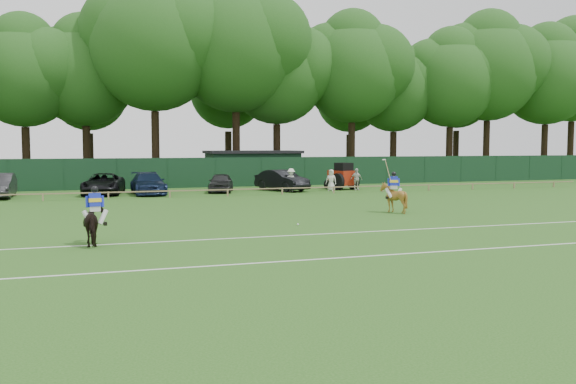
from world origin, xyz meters
name	(u,v)px	position (x,y,z in m)	size (l,w,h in m)	color
ground	(299,231)	(0.00, 0.00, 0.00)	(160.00, 160.00, 0.00)	#1E4C14
horse_dark	(95,224)	(-8.03, -0.92, 0.76)	(0.82, 1.80, 1.52)	black
horse_chestnut	(393,198)	(7.03, 5.05, 0.79)	(1.28, 1.43, 1.58)	brown
suv_black	(103,184)	(-7.21, 21.92, 0.76)	(2.53, 5.49, 1.52)	black
sedan_navy	(148,184)	(-4.13, 21.23, 0.78)	(2.19, 5.39, 1.56)	#131F3B
hatch_grey	(221,183)	(1.29, 21.64, 0.72)	(1.70, 4.22, 1.44)	#2B2C2E
estate_black	(282,180)	(6.10, 21.52, 0.81)	(1.71, 4.91, 1.62)	black
spectator_left	(291,180)	(6.44, 20.31, 0.89)	(1.14, 0.66, 1.77)	white
spectator_mid	(356,179)	(11.82, 20.21, 0.86)	(1.00, 0.42, 1.71)	beige
spectator_right	(331,180)	(9.62, 20.03, 0.84)	(0.82, 0.53, 1.67)	silver
rider_dark	(95,204)	(-8.03, -0.93, 1.46)	(0.94, 0.41, 1.41)	silver
rider_chestnut	(394,184)	(7.02, 5.04, 1.52)	(0.92, 0.75, 2.05)	silver
polo_ball	(298,224)	(0.55, 1.77, 0.04)	(0.09, 0.09, 0.09)	silver
pitch_lines	(331,244)	(0.00, -3.50, 0.01)	(60.00, 5.10, 0.01)	silver
pitch_rail	(213,190)	(0.00, 18.00, 0.45)	(62.10, 0.10, 0.50)	#997F5B
perimeter_fence	(192,173)	(0.00, 27.00, 1.25)	(92.08, 0.08, 2.50)	#14351E
utility_shed	(253,167)	(6.00, 30.00, 1.54)	(8.40, 4.40, 3.04)	#14331E
tree_row	(199,182)	(2.00, 35.00, 0.00)	(96.00, 12.00, 21.00)	#26561C
tractor	(342,177)	(11.11, 21.37, 1.01)	(2.27, 2.88, 2.14)	#A4230F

